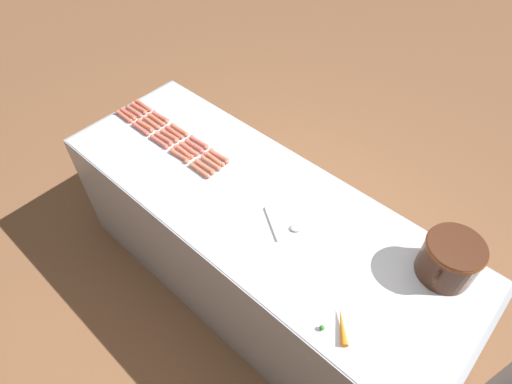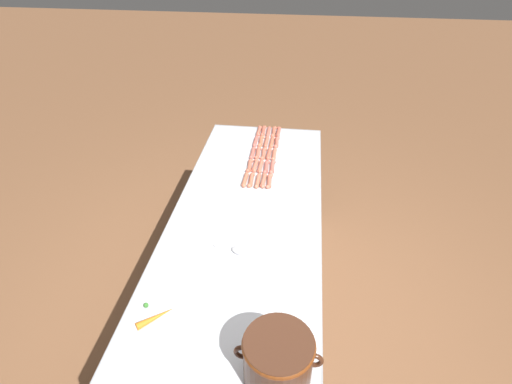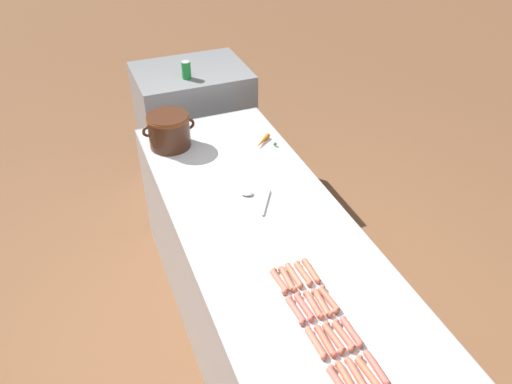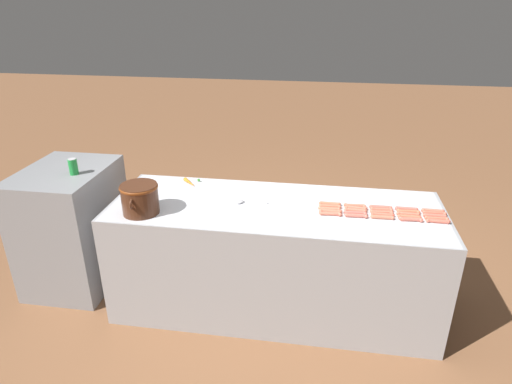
{
  "view_description": "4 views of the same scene",
  "coord_description": "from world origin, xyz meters",
  "px_view_note": "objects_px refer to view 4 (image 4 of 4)",
  "views": [
    {
      "loc": [
        1.07,
        0.97,
        2.57
      ],
      "look_at": [
        -0.01,
        -0.02,
        0.93
      ],
      "focal_mm": 29.76,
      "sensor_mm": 36.0,
      "label": 1
    },
    {
      "loc": [
        -0.29,
        1.76,
        2.3
      ],
      "look_at": [
        -0.04,
        -0.14,
        0.97
      ],
      "focal_mm": 28.28,
      "sensor_mm": 36.0,
      "label": 2
    },
    {
      "loc": [
        -0.76,
        -1.78,
        2.51
      ],
      "look_at": [
        0.03,
        0.2,
        0.92
      ],
      "focal_mm": 35.51,
      "sensor_mm": 36.0,
      "label": 3
    },
    {
      "loc": [
        -2.83,
        -0.3,
        2.26
      ],
      "look_at": [
        0.12,
        0.16,
        0.92
      ],
      "focal_mm": 30.81,
      "sensor_mm": 36.0,
      "label": 4
    }
  ],
  "objects_px": {
    "hot_dog_15": "(435,213)",
    "serving_spoon": "(245,201)",
    "hot_dog_7": "(383,215)",
    "hot_dog_23": "(355,206)",
    "hot_dog_14": "(329,209)",
    "hot_dog_17": "(382,210)",
    "hot_dog_0": "(438,221)",
    "hot_dog_4": "(330,214)",
    "hot_dog_16": "(408,211)",
    "hot_dog_1": "(411,219)",
    "hot_dog_6": "(409,217)",
    "hot_dog_13": "(356,210)",
    "soda_can": "(73,167)",
    "hot_dog_2": "(382,217)",
    "hot_dog_8": "(355,213)",
    "bean_pot": "(140,197)",
    "hot_dog_10": "(435,216)",
    "back_cabinet": "(73,226)",
    "hot_dog_5": "(437,219)",
    "hot_dog_22": "(381,207)",
    "hot_dog_19": "(330,206)",
    "hot_dog_11": "(408,214)",
    "hot_dog_18": "(356,208)",
    "hot_dog_3": "(356,216)",
    "hot_dog_24": "(330,204)",
    "carrot": "(190,182)",
    "hot_dog_20": "(433,211)",
    "hot_dog_9": "(331,211)",
    "hot_dog_12": "(382,212)",
    "hot_dog_21": "(407,209)"
  },
  "relations": [
    {
      "from": "hot_dog_11",
      "to": "hot_dog_22",
      "type": "distance_m",
      "value": 0.19
    },
    {
      "from": "hot_dog_18",
      "to": "hot_dog_24",
      "type": "bearing_deg",
      "value": 76.94
    },
    {
      "from": "hot_dog_14",
      "to": "hot_dog_21",
      "type": "xyz_separation_m",
      "value": [
        0.08,
        -0.54,
        0.0
      ]
    },
    {
      "from": "hot_dog_9",
      "to": "soda_can",
      "type": "xyz_separation_m",
      "value": [
        0.1,
        1.95,
        0.18
      ]
    },
    {
      "from": "back_cabinet",
      "to": "hot_dog_1",
      "type": "relative_size",
      "value": 6.29
    },
    {
      "from": "hot_dog_8",
      "to": "hot_dog_19",
      "type": "bearing_deg",
      "value": 65.11
    },
    {
      "from": "hot_dog_20",
      "to": "hot_dog_9",
      "type": "bearing_deg",
      "value": 99.29
    },
    {
      "from": "hot_dog_0",
      "to": "bean_pot",
      "type": "xyz_separation_m",
      "value": [
        -0.16,
        2.01,
        0.1
      ]
    },
    {
      "from": "hot_dog_23",
      "to": "hot_dog_24",
      "type": "bearing_deg",
      "value": 88.39
    },
    {
      "from": "hot_dog_0",
      "to": "hot_dog_19",
      "type": "relative_size",
      "value": 1.0
    },
    {
      "from": "hot_dog_18",
      "to": "hot_dog_0",
      "type": "bearing_deg",
      "value": -102.37
    },
    {
      "from": "hot_dog_0",
      "to": "hot_dog_4",
      "type": "xyz_separation_m",
      "value": [
        0.0,
        0.71,
        0.0
      ]
    },
    {
      "from": "hot_dog_16",
      "to": "serving_spoon",
      "type": "xyz_separation_m",
      "value": [
        0.0,
        1.15,
        -0.01
      ]
    },
    {
      "from": "hot_dog_6",
      "to": "hot_dog_8",
      "type": "xyz_separation_m",
      "value": [
        0.0,
        0.36,
        0.0
      ]
    },
    {
      "from": "hot_dog_18",
      "to": "hot_dog_3",
      "type": "bearing_deg",
      "value": 177.89
    },
    {
      "from": "hot_dog_18",
      "to": "hot_dog_20",
      "type": "xyz_separation_m",
      "value": [
        0.04,
        -0.53,
        0.0
      ]
    },
    {
      "from": "soda_can",
      "to": "hot_dog_2",
      "type": "bearing_deg",
      "value": -93.32
    },
    {
      "from": "back_cabinet",
      "to": "hot_dog_4",
      "type": "distance_m",
      "value": 2.13
    },
    {
      "from": "bean_pot",
      "to": "soda_can",
      "type": "distance_m",
      "value": 0.71
    },
    {
      "from": "hot_dog_6",
      "to": "hot_dog_16",
      "type": "height_order",
      "value": "same"
    },
    {
      "from": "hot_dog_5",
      "to": "hot_dog_11",
      "type": "relative_size",
      "value": 1.0
    },
    {
      "from": "hot_dog_11",
      "to": "hot_dog_20",
      "type": "xyz_separation_m",
      "value": [
        0.08,
        -0.18,
        0.0
      ]
    },
    {
      "from": "hot_dog_14",
      "to": "bean_pot",
      "type": "xyz_separation_m",
      "value": [
        -0.23,
        1.29,
        0.1
      ]
    },
    {
      "from": "hot_dog_22",
      "to": "hot_dog_21",
      "type": "bearing_deg",
      "value": -89.39
    },
    {
      "from": "hot_dog_3",
      "to": "hot_dog_10",
      "type": "distance_m",
      "value": 0.53
    },
    {
      "from": "hot_dog_17",
      "to": "hot_dog_3",
      "type": "bearing_deg",
      "value": 123.54
    },
    {
      "from": "hot_dog_16",
      "to": "hot_dog_1",
      "type": "bearing_deg",
      "value": 178.65
    },
    {
      "from": "hot_dog_2",
      "to": "hot_dog_22",
      "type": "height_order",
      "value": "same"
    },
    {
      "from": "hot_dog_19",
      "to": "serving_spoon",
      "type": "distance_m",
      "value": 0.61
    },
    {
      "from": "hot_dog_3",
      "to": "hot_dog_12",
      "type": "bearing_deg",
      "value": -65.99
    },
    {
      "from": "hot_dog_2",
      "to": "hot_dog_12",
      "type": "height_order",
      "value": "same"
    },
    {
      "from": "hot_dog_21",
      "to": "hot_dog_16",
      "type": "bearing_deg",
      "value": -170.88
    },
    {
      "from": "bean_pot",
      "to": "hot_dog_10",
      "type": "bearing_deg",
      "value": -83.3
    },
    {
      "from": "hot_dog_6",
      "to": "hot_dog_8",
      "type": "bearing_deg",
      "value": 89.52
    },
    {
      "from": "back_cabinet",
      "to": "hot_dog_22",
      "type": "xyz_separation_m",
      "value": [
        -0.04,
        -2.44,
        0.38
      ]
    },
    {
      "from": "hot_dog_19",
      "to": "soda_can",
      "type": "xyz_separation_m",
      "value": [
        0.02,
        1.94,
        0.18
      ]
    },
    {
      "from": "hot_dog_0",
      "to": "hot_dog_10",
      "type": "distance_m",
      "value": 0.08
    },
    {
      "from": "hot_dog_15",
      "to": "hot_dog_20",
      "type": "distance_m",
      "value": 0.04
    },
    {
      "from": "carrot",
      "to": "soda_can",
      "type": "relative_size",
      "value": 1.19
    },
    {
      "from": "hot_dog_15",
      "to": "serving_spoon",
      "type": "bearing_deg",
      "value": 89.9
    },
    {
      "from": "serving_spoon",
      "to": "soda_can",
      "type": "relative_size",
      "value": 1.98
    },
    {
      "from": "hot_dog_16",
      "to": "carrot",
      "type": "bearing_deg",
      "value": 80.94
    },
    {
      "from": "hot_dog_11",
      "to": "hot_dog_22",
      "type": "bearing_deg",
      "value": 65.59
    },
    {
      "from": "hot_dog_2",
      "to": "soda_can",
      "type": "relative_size",
      "value": 1.28
    },
    {
      "from": "back_cabinet",
      "to": "hot_dog_5",
      "type": "relative_size",
      "value": 6.29
    },
    {
      "from": "hot_dog_13",
      "to": "hot_dog_14",
      "type": "xyz_separation_m",
      "value": [
        -0.0,
        0.18,
        0.0
      ]
    },
    {
      "from": "hot_dog_12",
      "to": "hot_dog_13",
      "type": "xyz_separation_m",
      "value": [
        0.0,
        0.18,
        0.0
      ]
    },
    {
      "from": "hot_dog_14",
      "to": "hot_dog_17",
      "type": "bearing_deg",
      "value": -83.11
    },
    {
      "from": "hot_dog_7",
      "to": "hot_dog_23",
      "type": "relative_size",
      "value": 1.0
    },
    {
      "from": "hot_dog_24",
      "to": "carrot",
      "type": "distance_m",
      "value": 1.13
    }
  ]
}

